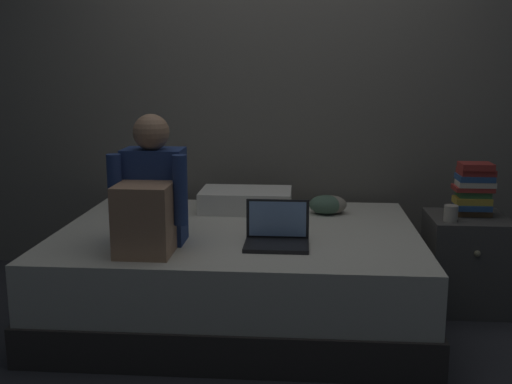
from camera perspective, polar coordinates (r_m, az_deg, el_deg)
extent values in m
plane|color=#2D2D33|center=(3.28, 1.40, -13.35)|extent=(8.00, 8.00, 0.00)
cube|color=slate|center=(4.18, 2.42, 11.09)|extent=(5.60, 0.10, 2.70)
cube|color=#332D2B|center=(3.53, -1.60, -9.72)|extent=(2.00, 1.50, 0.20)
cube|color=beige|center=(3.45, -1.63, -5.84)|extent=(1.96, 1.46, 0.30)
cube|color=#474442|center=(3.78, 18.86, -6.17)|extent=(0.44, 0.44, 0.54)
sphere|color=gray|center=(3.54, 19.85, -5.39)|extent=(0.04, 0.04, 0.04)
cube|color=navy|center=(3.15, -9.38, -0.35)|extent=(0.30, 0.20, 0.48)
sphere|color=#A87C5E|center=(3.07, -9.71, 5.48)|extent=(0.18, 0.18, 0.18)
cube|color=#A87C5E|center=(2.95, -10.35, -2.56)|extent=(0.26, 0.24, 0.34)
cylinder|color=navy|center=(3.04, -12.96, 0.27)|extent=(0.07, 0.07, 0.34)
cylinder|color=navy|center=(2.96, -7.05, 0.18)|extent=(0.07, 0.07, 0.34)
cube|color=black|center=(3.05, 1.91, -5.01)|extent=(0.32, 0.22, 0.02)
cube|color=black|center=(3.14, 2.02, -2.48)|extent=(0.32, 0.01, 0.20)
cube|color=#8CB2EA|center=(3.13, 2.02, -2.52)|extent=(0.29, 0.00, 0.18)
cube|color=silver|center=(3.83, -0.94, -0.75)|extent=(0.56, 0.36, 0.13)
cube|color=brown|center=(3.75, 19.23, -1.72)|extent=(0.22, 0.13, 0.04)
cube|color=#284C84|center=(3.73, 19.43, -1.26)|extent=(0.19, 0.15, 0.03)
cube|color=gold|center=(3.72, 19.41, -0.75)|extent=(0.20, 0.12, 0.04)
cube|color=#387042|center=(3.74, 19.50, -0.11)|extent=(0.18, 0.14, 0.04)
cube|color=#9E2D28|center=(3.72, 19.48, 0.33)|extent=(0.21, 0.15, 0.03)
cube|color=beige|center=(3.71, 19.69, 0.73)|extent=(0.20, 0.13, 0.03)
cube|color=#284C84|center=(3.71, 19.63, 1.26)|extent=(0.19, 0.16, 0.03)
cube|color=#9E2D28|center=(3.72, 19.75, 1.78)|extent=(0.19, 0.16, 0.03)
cube|color=#9E2D28|center=(3.69, 19.74, 2.27)|extent=(0.18, 0.15, 0.04)
cylinder|color=#BCB2A3|center=(3.56, 17.63, -1.90)|extent=(0.08, 0.08, 0.09)
ellipsoid|color=gray|center=(3.78, 6.90, -1.16)|extent=(0.20, 0.17, 0.11)
ellipsoid|color=#4C6B56|center=(3.76, 6.53, -1.17)|extent=(0.21, 0.18, 0.11)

